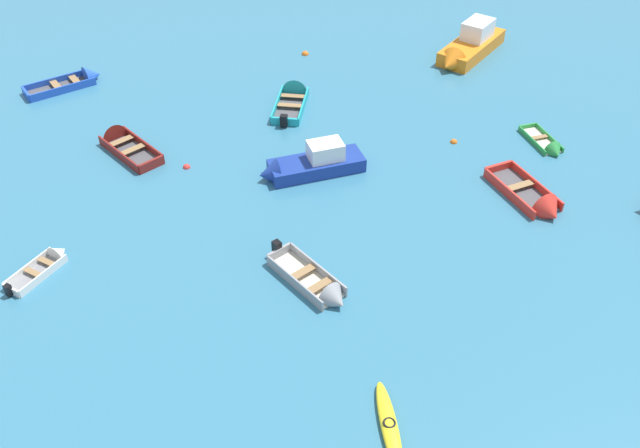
{
  "coord_description": "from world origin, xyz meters",
  "views": [
    {
      "loc": [
        -5.14,
        0.44,
        18.73
      ],
      "look_at": [
        0.0,
        22.63,
        0.15
      ],
      "focal_mm": 38.17,
      "sensor_mm": 36.0,
      "label": 1
    }
  ],
  "objects_px": {
    "rowboat_blue_back_row_left": "(79,80)",
    "mooring_buoy_midfield": "(305,54)",
    "motor_launch_orange_foreground_center": "(469,47)",
    "mooring_buoy_central": "(454,142)",
    "rowboat_white_far_back": "(48,263)",
    "mooring_buoy_far_field": "(187,167)",
    "rowboat_maroon_near_right": "(120,141)",
    "rowboat_turquoise_far_left": "(293,96)",
    "motor_launch_deep_blue_outer_left": "(309,164)",
    "rowboat_red_near_left": "(538,204)",
    "rowboat_grey_cluster_inner": "(320,288)",
    "rowboat_green_midfield_right": "(550,148)",
    "kayak_yellow_outer_right": "(389,425)"
  },
  "relations": [
    {
      "from": "rowboat_green_midfield_right",
      "to": "rowboat_maroon_near_right",
      "type": "height_order",
      "value": "rowboat_maroon_near_right"
    },
    {
      "from": "kayak_yellow_outer_right",
      "to": "rowboat_blue_back_row_left",
      "type": "xyz_separation_m",
      "value": [
        -10.56,
        26.37,
        0.05
      ]
    },
    {
      "from": "rowboat_maroon_near_right",
      "to": "rowboat_white_far_back",
      "type": "bearing_deg",
      "value": -108.37
    },
    {
      "from": "rowboat_red_near_left",
      "to": "rowboat_maroon_near_right",
      "type": "bearing_deg",
      "value": 152.33
    },
    {
      "from": "rowboat_grey_cluster_inner",
      "to": "rowboat_blue_back_row_left",
      "type": "bearing_deg",
      "value": 116.22
    },
    {
      "from": "motor_launch_orange_foreground_center",
      "to": "rowboat_maroon_near_right",
      "type": "relative_size",
      "value": 1.36
    },
    {
      "from": "motor_launch_orange_foreground_center",
      "to": "motor_launch_deep_blue_outer_left",
      "type": "relative_size",
      "value": 1.15
    },
    {
      "from": "rowboat_grey_cluster_inner",
      "to": "rowboat_white_far_back",
      "type": "bearing_deg",
      "value": 159.19
    },
    {
      "from": "rowboat_red_near_left",
      "to": "rowboat_grey_cluster_inner",
      "type": "distance_m",
      "value": 11.16
    },
    {
      "from": "kayak_yellow_outer_right",
      "to": "rowboat_maroon_near_right",
      "type": "relative_size",
      "value": 0.79
    },
    {
      "from": "motor_launch_orange_foreground_center",
      "to": "mooring_buoy_central",
      "type": "relative_size",
      "value": 16.36
    },
    {
      "from": "mooring_buoy_midfield",
      "to": "kayak_yellow_outer_right",
      "type": "bearing_deg",
      "value": -96.5
    },
    {
      "from": "rowboat_blue_back_row_left",
      "to": "motor_launch_deep_blue_outer_left",
      "type": "xyz_separation_m",
      "value": [
        11.11,
        -11.93,
        0.3
      ]
    },
    {
      "from": "motor_launch_orange_foreground_center",
      "to": "rowboat_green_midfield_right",
      "type": "distance_m",
      "value": 10.98
    },
    {
      "from": "motor_launch_deep_blue_outer_left",
      "to": "mooring_buoy_central",
      "type": "height_order",
      "value": "motor_launch_deep_blue_outer_left"
    },
    {
      "from": "mooring_buoy_central",
      "to": "mooring_buoy_midfield",
      "type": "height_order",
      "value": "mooring_buoy_midfield"
    },
    {
      "from": "rowboat_white_far_back",
      "to": "rowboat_turquoise_far_left",
      "type": "distance_m",
      "value": 16.76
    },
    {
      "from": "motor_launch_orange_foreground_center",
      "to": "mooring_buoy_midfield",
      "type": "relative_size",
      "value": 13.19
    },
    {
      "from": "rowboat_blue_back_row_left",
      "to": "mooring_buoy_far_field",
      "type": "relative_size",
      "value": 12.46
    },
    {
      "from": "rowboat_green_midfield_right",
      "to": "mooring_buoy_central",
      "type": "bearing_deg",
      "value": 158.16
    },
    {
      "from": "rowboat_white_far_back",
      "to": "mooring_buoy_far_field",
      "type": "height_order",
      "value": "rowboat_white_far_back"
    },
    {
      "from": "rowboat_grey_cluster_inner",
      "to": "mooring_buoy_far_field",
      "type": "xyz_separation_m",
      "value": [
        -4.38,
        9.77,
        -0.23
      ]
    },
    {
      "from": "rowboat_turquoise_far_left",
      "to": "rowboat_red_near_left",
      "type": "bearing_deg",
      "value": -54.43
    },
    {
      "from": "motor_launch_deep_blue_outer_left",
      "to": "rowboat_maroon_near_right",
      "type": "bearing_deg",
      "value": 152.35
    },
    {
      "from": "rowboat_turquoise_far_left",
      "to": "motor_launch_deep_blue_outer_left",
      "type": "bearing_deg",
      "value": -95.43
    },
    {
      "from": "motor_launch_orange_foreground_center",
      "to": "mooring_buoy_central",
      "type": "bearing_deg",
      "value": -116.43
    },
    {
      "from": "rowboat_green_midfield_right",
      "to": "rowboat_white_far_back",
      "type": "bearing_deg",
      "value": -172.25
    },
    {
      "from": "rowboat_red_near_left",
      "to": "rowboat_white_far_back",
      "type": "bearing_deg",
      "value": 177.47
    },
    {
      "from": "rowboat_white_far_back",
      "to": "rowboat_green_midfield_right",
      "type": "relative_size",
      "value": 0.88
    },
    {
      "from": "mooring_buoy_far_field",
      "to": "mooring_buoy_central",
      "type": "relative_size",
      "value": 1.0
    },
    {
      "from": "rowboat_white_far_back",
      "to": "mooring_buoy_central",
      "type": "distance_m",
      "value": 20.13
    },
    {
      "from": "rowboat_blue_back_row_left",
      "to": "rowboat_turquoise_far_left",
      "type": "xyz_separation_m",
      "value": [
        11.81,
        -4.66,
        0.0
      ]
    },
    {
      "from": "rowboat_white_far_back",
      "to": "kayak_yellow_outer_right",
      "type": "relative_size",
      "value": 0.77
    },
    {
      "from": "rowboat_white_far_back",
      "to": "mooring_buoy_far_field",
      "type": "xyz_separation_m",
      "value": [
        6.0,
        5.82,
        -0.16
      ]
    },
    {
      "from": "rowboat_white_far_back",
      "to": "mooring_buoy_midfield",
      "type": "xyz_separation_m",
      "value": [
        14.24,
        16.79,
        -0.16
      ]
    },
    {
      "from": "rowboat_red_near_left",
      "to": "mooring_buoy_midfield",
      "type": "relative_size",
      "value": 10.0
    },
    {
      "from": "kayak_yellow_outer_right",
      "to": "mooring_buoy_far_field",
      "type": "xyz_separation_m",
      "value": [
        -5.14,
        16.23,
        -0.16
      ]
    },
    {
      "from": "rowboat_red_near_left",
      "to": "rowboat_maroon_near_right",
      "type": "xyz_separation_m",
      "value": [
        -18.26,
        9.58,
        0.0
      ]
    },
    {
      "from": "rowboat_red_near_left",
      "to": "mooring_buoy_far_field",
      "type": "relative_size",
      "value": 12.43
    },
    {
      "from": "rowboat_red_near_left",
      "to": "mooring_buoy_central",
      "type": "bearing_deg",
      "value": 105.37
    },
    {
      "from": "rowboat_turquoise_far_left",
      "to": "motor_launch_deep_blue_outer_left",
      "type": "distance_m",
      "value": 7.31
    },
    {
      "from": "mooring_buoy_far_field",
      "to": "mooring_buoy_central",
      "type": "distance_m",
      "value": 13.52
    },
    {
      "from": "mooring_buoy_central",
      "to": "mooring_buoy_midfield",
      "type": "xyz_separation_m",
      "value": [
        -5.26,
        11.76,
        0.0
      ]
    },
    {
      "from": "rowboat_red_near_left",
      "to": "kayak_yellow_outer_right",
      "type": "distance_m",
      "value": 13.77
    },
    {
      "from": "rowboat_blue_back_row_left",
      "to": "mooring_buoy_midfield",
      "type": "relative_size",
      "value": 10.03
    },
    {
      "from": "motor_launch_orange_foreground_center",
      "to": "rowboat_blue_back_row_left",
      "type": "height_order",
      "value": "motor_launch_orange_foreground_center"
    },
    {
      "from": "rowboat_maroon_near_right",
      "to": "rowboat_turquoise_far_left",
      "type": "height_order",
      "value": "rowboat_turquoise_far_left"
    },
    {
      "from": "mooring_buoy_far_field",
      "to": "mooring_buoy_midfield",
      "type": "distance_m",
      "value": 13.72
    },
    {
      "from": "rowboat_grey_cluster_inner",
      "to": "mooring_buoy_midfield",
      "type": "xyz_separation_m",
      "value": [
        3.86,
        20.73,
        -0.23
      ]
    },
    {
      "from": "rowboat_maroon_near_right",
      "to": "mooring_buoy_far_field",
      "type": "xyz_separation_m",
      "value": [
        3.13,
        -2.82,
        -0.22
      ]
    }
  ]
}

